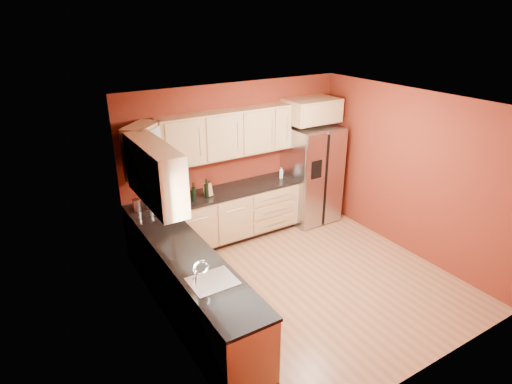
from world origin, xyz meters
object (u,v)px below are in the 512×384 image
refrigerator (311,174)px  canister_left (137,205)px  wine_bottle_a (206,188)px  knife_block (208,190)px  soap_dispenser (281,173)px

refrigerator → canister_left: bearing=178.8°
refrigerator → wine_bottle_a: 2.11m
canister_left → knife_block: bearing=-1.6°
canister_left → knife_block: (1.14, -0.03, 0.01)m
knife_block → soap_dispenser: size_ratio=1.07×
canister_left → knife_block: 1.14m
refrigerator → wine_bottle_a: (-2.10, -0.01, 0.18)m
refrigerator → soap_dispenser: (-0.62, 0.06, 0.13)m
wine_bottle_a → soap_dispenser: bearing=3.0°
knife_block → refrigerator: bearing=-11.9°
refrigerator → canister_left: 3.20m
canister_left → soap_dispenser: 2.58m
wine_bottle_a → soap_dispenser: 1.48m
soap_dispenser → wine_bottle_a: bearing=-177.0°
canister_left → wine_bottle_a: size_ratio=0.62×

